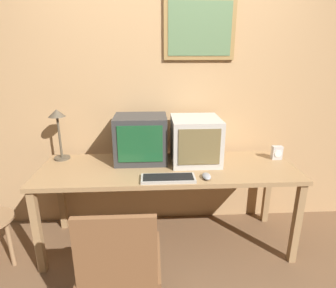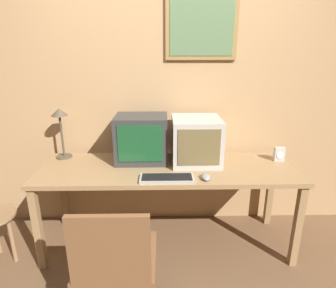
% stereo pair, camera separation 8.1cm
% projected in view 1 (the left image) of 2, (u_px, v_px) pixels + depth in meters
% --- Properties ---
extents(wall_back, '(8.00, 0.08, 2.60)m').
position_uv_depth(wall_back, '(166.00, 92.00, 2.58)').
color(wall_back, tan).
rests_on(wall_back, ground_plane).
extents(desk, '(2.11, 0.69, 0.75)m').
position_uv_depth(desk, '(168.00, 175.00, 2.36)').
color(desk, '#99754C').
rests_on(desk, ground_plane).
extents(monitor_left, '(0.44, 0.35, 0.40)m').
position_uv_depth(monitor_left, '(141.00, 139.00, 2.41)').
color(monitor_left, '#333333').
rests_on(monitor_left, desk).
extents(monitor_right, '(0.41, 0.43, 0.38)m').
position_uv_depth(monitor_right, '(195.00, 140.00, 2.40)').
color(monitor_right, '#B7B2A8').
rests_on(monitor_right, desk).
extents(keyboard_main, '(0.41, 0.16, 0.03)m').
position_uv_depth(keyboard_main, '(168.00, 178.00, 2.09)').
color(keyboard_main, '#A8A399').
rests_on(keyboard_main, desk).
extents(mouse_near_keyboard, '(0.07, 0.12, 0.04)m').
position_uv_depth(mouse_near_keyboard, '(207.00, 176.00, 2.12)').
color(mouse_near_keyboard, gray).
rests_on(mouse_near_keyboard, desk).
extents(desk_clock, '(0.09, 0.05, 0.12)m').
position_uv_depth(desk_clock, '(277.00, 153.00, 2.49)').
color(desk_clock, '#B7B2AD').
rests_on(desk_clock, desk).
extents(desk_lamp, '(0.14, 0.14, 0.45)m').
position_uv_depth(desk_lamp, '(58.00, 123.00, 2.41)').
color(desk_lamp, '#4C4233').
rests_on(desk_lamp, desk).
extents(office_chair, '(0.49, 0.49, 0.88)m').
position_uv_depth(office_chair, '(122.00, 274.00, 1.69)').
color(office_chair, black).
rests_on(office_chair, ground_plane).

